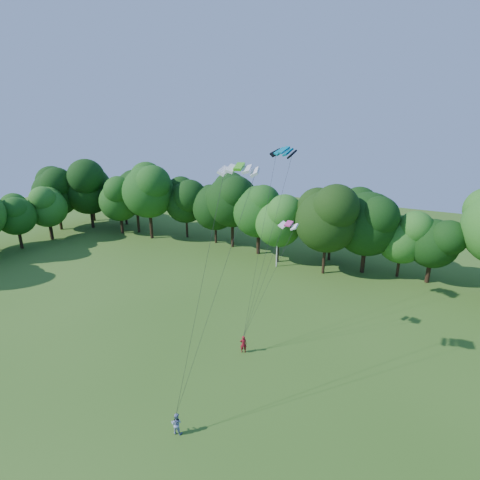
% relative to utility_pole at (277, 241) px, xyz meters
% --- Properties ---
extents(ground, '(160.00, 160.00, 0.00)m').
position_rel_utility_pole_xyz_m(ground, '(2.74, -32.55, -3.77)').
color(ground, '#305C19').
rests_on(ground, ground).
extents(utility_pole, '(1.39, 0.57, 7.27)m').
position_rel_utility_pole_xyz_m(utility_pole, '(0.00, 0.00, 0.00)').
color(utility_pole, silver).
rests_on(utility_pole, ground).
extents(kite_flyer_left, '(0.71, 0.62, 1.64)m').
position_rel_utility_pole_xyz_m(kite_flyer_left, '(5.44, -20.12, -2.95)').
color(kite_flyer_left, maroon).
rests_on(kite_flyer_left, ground).
extents(kite_flyer_right, '(0.86, 0.74, 1.54)m').
position_rel_utility_pole_xyz_m(kite_flyer_right, '(5.79, -30.14, -3.00)').
color(kite_flyer_right, '#8C9CC2').
rests_on(kite_flyer_right, ground).
extents(kite_teal, '(2.84, 2.07, 0.67)m').
position_rel_utility_pole_xyz_m(kite_teal, '(5.37, -12.03, 13.21)').
color(kite_teal, '#046C8A').
rests_on(kite_teal, ground).
extents(kite_green, '(2.90, 1.84, 0.45)m').
position_rel_utility_pole_xyz_m(kite_green, '(6.74, -23.27, 12.96)').
color(kite_green, '#44C01C').
rests_on(kite_green, ground).
extents(kite_pink, '(1.72, 0.95, 0.38)m').
position_rel_utility_pole_xyz_m(kite_pink, '(7.69, -16.12, 7.41)').
color(kite_pink, '#C93886').
rests_on(kite_pink, ground).
extents(tree_back_west, '(7.69, 7.69, 11.18)m').
position_rel_utility_pole_xyz_m(tree_back_west, '(-30.85, 1.52, 3.21)').
color(tree_back_west, black).
rests_on(tree_back_west, ground).
extents(tree_back_center, '(8.92, 8.92, 12.98)m').
position_rel_utility_pole_xyz_m(tree_back_center, '(6.46, 0.73, 4.34)').
color(tree_back_center, '#322513').
rests_on(tree_back_center, ground).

